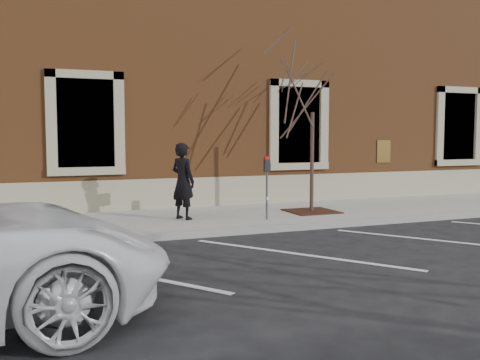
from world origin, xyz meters
name	(u,v)px	position (x,y,z in m)	size (l,w,h in m)	color
ground	(250,233)	(0.00, 0.00, 0.00)	(120.00, 120.00, 0.00)	#28282B
sidewalk_near	(223,218)	(0.00, 1.75, 0.07)	(40.00, 3.50, 0.15)	#B5B4AA
curb_near	(251,230)	(0.00, -0.05, 0.07)	(40.00, 0.12, 0.15)	#9E9E99
parking_stripes	(299,254)	(0.00, -2.20, 0.00)	(28.00, 4.40, 0.01)	silver
building_civic	(163,80)	(0.00, 7.74, 4.00)	(40.00, 8.62, 8.00)	brown
man	(183,181)	(-1.06, 1.50, 1.04)	(0.65, 0.42, 1.77)	black
parking_meter	(267,176)	(0.72, 0.73, 1.16)	(0.13, 0.10, 1.46)	#595B60
tree_grate	(311,211)	(2.31, 1.46, 0.16)	(1.18, 1.18, 0.03)	#391A12
sapling	(313,85)	(2.31, 1.46, 3.36)	(2.75, 2.75, 4.59)	#433229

